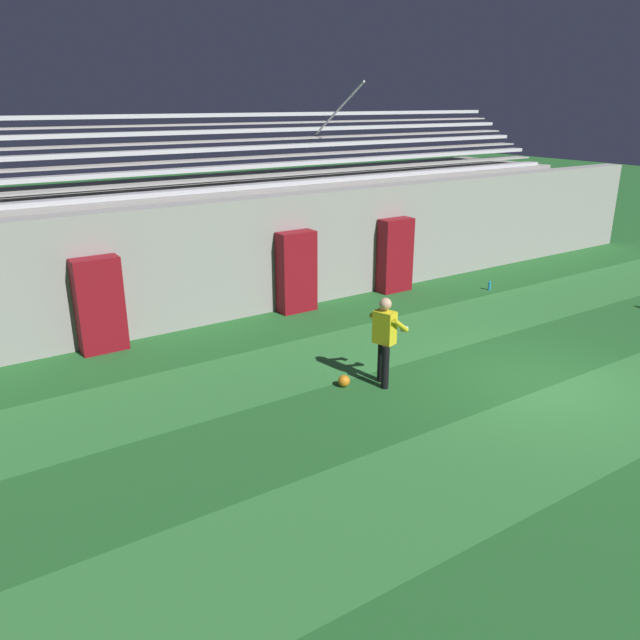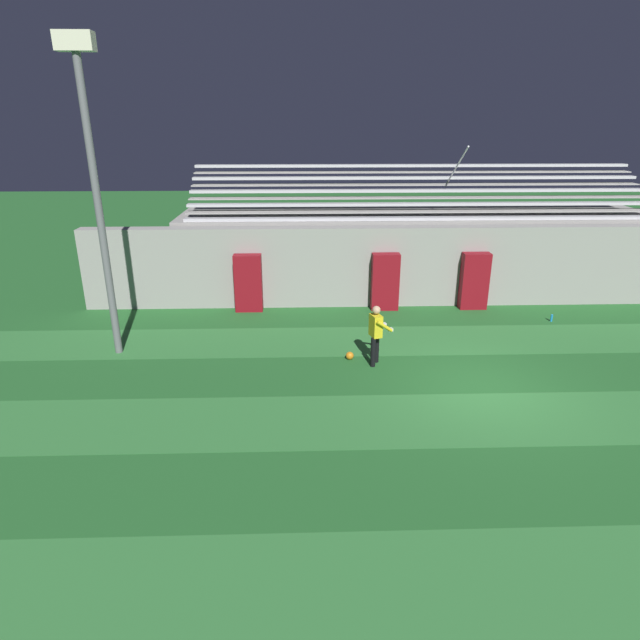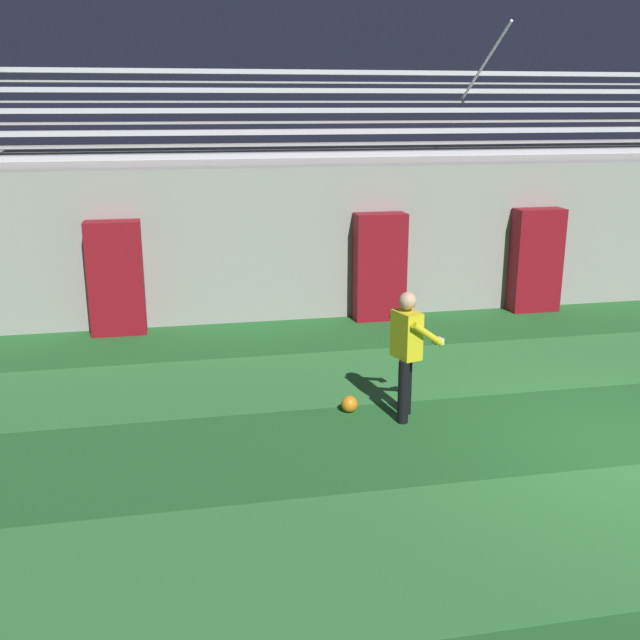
{
  "view_description": "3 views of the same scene",
  "coord_description": "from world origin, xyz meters",
  "px_view_note": "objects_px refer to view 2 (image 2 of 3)",
  "views": [
    {
      "loc": [
        -9.2,
        -6.61,
        4.95
      ],
      "look_at": [
        -3.25,
        2.36,
        1.14
      ],
      "focal_mm": 35.0,
      "sensor_mm": 36.0,
      "label": 1
    },
    {
      "loc": [
        -4.38,
        -11.71,
        6.22
      ],
      "look_at": [
        -3.91,
        2.9,
        0.75
      ],
      "focal_mm": 30.0,
      "sensor_mm": 36.0,
      "label": 2
    },
    {
      "loc": [
        -5.28,
        -7.07,
        3.9
      ],
      "look_at": [
        -3.36,
        2.52,
        1.05
      ],
      "focal_mm": 42.0,
      "sensor_mm": 36.0,
      "label": 3
    }
  ],
  "objects_px": {
    "padding_pillar_far_left": "(248,283)",
    "soccer_ball": "(350,356)",
    "padding_pillar_gate_left": "(385,282)",
    "goalkeeper": "(376,331)",
    "water_bottle": "(552,318)",
    "padding_pillar_gate_right": "(474,281)",
    "floodlight_pole": "(92,165)"
  },
  "relations": [
    {
      "from": "padding_pillar_gate_right",
      "to": "soccer_ball",
      "type": "bearing_deg",
      "value": -138.18
    },
    {
      "from": "floodlight_pole",
      "to": "goalkeeper",
      "type": "height_order",
      "value": "floodlight_pole"
    },
    {
      "from": "padding_pillar_gate_right",
      "to": "floodlight_pole",
      "type": "xyz_separation_m",
      "value": [
        -11.24,
        -3.48,
        4.17
      ]
    },
    {
      "from": "water_bottle",
      "to": "padding_pillar_gate_right",
      "type": "bearing_deg",
      "value": 147.59
    },
    {
      "from": "padding_pillar_gate_right",
      "to": "floodlight_pole",
      "type": "height_order",
      "value": "floodlight_pole"
    },
    {
      "from": "padding_pillar_gate_left",
      "to": "water_bottle",
      "type": "xyz_separation_m",
      "value": [
        5.34,
        -1.41,
        -0.87
      ]
    },
    {
      "from": "padding_pillar_far_left",
      "to": "water_bottle",
      "type": "distance_m",
      "value": 10.19
    },
    {
      "from": "padding_pillar_far_left",
      "to": "soccer_ball",
      "type": "height_order",
      "value": "padding_pillar_far_left"
    },
    {
      "from": "padding_pillar_far_left",
      "to": "goalkeeper",
      "type": "bearing_deg",
      "value": -49.73
    },
    {
      "from": "goalkeeper",
      "to": "padding_pillar_gate_left",
      "type": "bearing_deg",
      "value": 78.67
    },
    {
      "from": "padding_pillar_gate_left",
      "to": "floodlight_pole",
      "type": "xyz_separation_m",
      "value": [
        -8.13,
        -3.48,
        4.17
      ]
    },
    {
      "from": "goalkeeper",
      "to": "water_bottle",
      "type": "bearing_deg",
      "value": 26.31
    },
    {
      "from": "padding_pillar_far_left",
      "to": "soccer_ball",
      "type": "xyz_separation_m",
      "value": [
        3.15,
        -4.19,
        -0.88
      ]
    },
    {
      "from": "padding_pillar_gate_left",
      "to": "goalkeeper",
      "type": "height_order",
      "value": "padding_pillar_gate_left"
    },
    {
      "from": "floodlight_pole",
      "to": "water_bottle",
      "type": "relative_size",
      "value": 34.13
    },
    {
      "from": "goalkeeper",
      "to": "water_bottle",
      "type": "distance_m",
      "value": 7.02
    },
    {
      "from": "padding_pillar_gate_right",
      "to": "water_bottle",
      "type": "height_order",
      "value": "padding_pillar_gate_right"
    },
    {
      "from": "padding_pillar_gate_right",
      "to": "soccer_ball",
      "type": "relative_size",
      "value": 9.01
    },
    {
      "from": "padding_pillar_gate_left",
      "to": "padding_pillar_gate_right",
      "type": "height_order",
      "value": "same"
    },
    {
      "from": "padding_pillar_far_left",
      "to": "soccer_ball",
      "type": "distance_m",
      "value": 5.31
    },
    {
      "from": "padding_pillar_gate_right",
      "to": "goalkeeper",
      "type": "xyz_separation_m",
      "value": [
        -4.02,
        -4.5,
        -0.04
      ]
    },
    {
      "from": "floodlight_pole",
      "to": "padding_pillar_gate_left",
      "type": "bearing_deg",
      "value": 23.18
    },
    {
      "from": "water_bottle",
      "to": "goalkeeper",
      "type": "bearing_deg",
      "value": -153.69
    },
    {
      "from": "padding_pillar_gate_right",
      "to": "padding_pillar_far_left",
      "type": "distance_m",
      "value": 7.83
    },
    {
      "from": "padding_pillar_far_left",
      "to": "goalkeeper",
      "type": "height_order",
      "value": "padding_pillar_far_left"
    },
    {
      "from": "floodlight_pole",
      "to": "soccer_ball",
      "type": "height_order",
      "value": "floodlight_pole"
    },
    {
      "from": "padding_pillar_gate_left",
      "to": "padding_pillar_far_left",
      "type": "distance_m",
      "value": 4.72
    },
    {
      "from": "padding_pillar_gate_left",
      "to": "water_bottle",
      "type": "height_order",
      "value": "padding_pillar_gate_left"
    },
    {
      "from": "soccer_ball",
      "to": "padding_pillar_far_left",
      "type": "bearing_deg",
      "value": 126.98
    },
    {
      "from": "soccer_ball",
      "to": "floodlight_pole",
      "type": "bearing_deg",
      "value": 173.85
    },
    {
      "from": "goalkeeper",
      "to": "soccer_ball",
      "type": "distance_m",
      "value": 1.12
    },
    {
      "from": "padding_pillar_gate_right",
      "to": "soccer_ball",
      "type": "distance_m",
      "value": 6.34
    }
  ]
}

